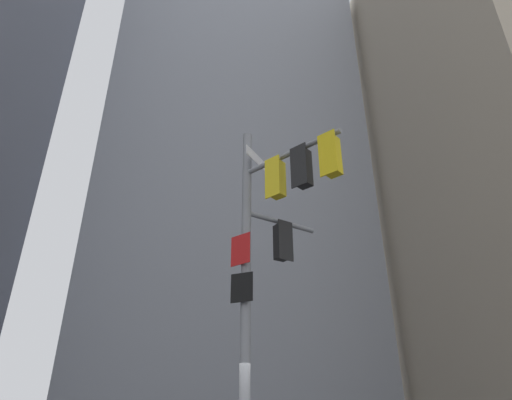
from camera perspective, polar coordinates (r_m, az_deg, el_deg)
The scene contains 2 objects.
building_mid_block at distance 38.73m, azimuth -2.74°, elevation 8.74°, with size 17.21×17.21×47.51m, color #9399A3.
signal_pole_assembly at distance 11.03m, azimuth 2.06°, elevation -4.66°, with size 2.58×3.50×8.84m.
Camera 1 is at (-0.48, -10.60, 1.40)m, focal length 30.50 mm.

